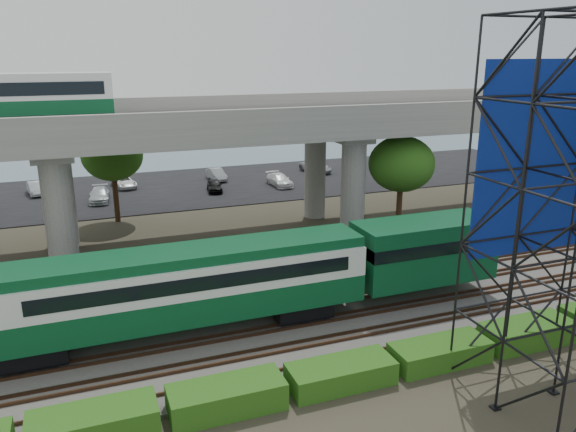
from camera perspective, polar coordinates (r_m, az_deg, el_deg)
name	(u,v)px	position (r m, az deg, el deg)	size (l,w,h in m)	color
ground	(284,342)	(28.23, -0.41, -12.65)	(140.00, 140.00, 0.00)	#474233
ballast_bed	(271,322)	(29.85, -1.76, -10.73)	(90.00, 12.00, 0.20)	slate
service_road	(229,267)	(37.31, -6.02, -5.17)	(90.00, 5.00, 0.08)	black
parking_lot	(170,188)	(59.38, -11.86, 2.76)	(90.00, 18.00, 0.08)	black
harbor_water	(144,154)	(80.78, -14.38, 6.16)	(140.00, 40.00, 0.03)	slate
rail_tracks	(271,319)	(29.77, -1.76, -10.43)	(90.00, 9.52, 0.16)	#472D1E
commuter_train	(218,280)	(27.99, -7.15, -6.49)	(29.30, 3.06, 4.30)	black
overpass	(193,133)	(40.27, -9.63, 8.35)	(80.00, 12.00, 12.40)	#9E9B93
hedge_strip	(341,373)	(24.89, 5.42, -15.58)	(34.60, 1.80, 1.20)	#264F12
trees	(140,173)	(40.34, -14.78, 4.23)	(40.94, 16.94, 7.69)	#382314
parked_cars	(185,182)	(59.15, -10.38, 3.44)	(36.26, 9.64, 1.26)	white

